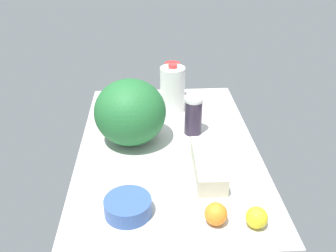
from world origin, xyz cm
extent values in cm
cube|color=silver|center=(0.00, 0.00, 1.50)|extent=(120.00, 76.00, 3.00)
cylinder|color=#32273B|center=(10.86, -11.99, 11.03)|extent=(7.90, 7.90, 16.06)
cylinder|color=silver|center=(10.86, -11.99, 19.76)|extent=(8.14, 8.14, 1.40)
cylinder|color=#355698|center=(-40.90, 15.72, 5.88)|extent=(15.95, 15.95, 5.76)
ellipsoid|color=#236831|center=(5.54, 15.82, 17.17)|extent=(30.64, 30.64, 28.34)
cylinder|color=white|center=(35.01, -4.31, 14.28)|extent=(12.32, 12.32, 22.55)
cylinder|color=red|center=(35.01, -4.31, 26.45)|extent=(4.31, 4.31, 1.80)
cube|color=beige|center=(-19.66, -14.31, 6.60)|extent=(30.84, 11.31, 7.20)
cylinder|color=beige|center=(49.20, -5.08, 12.20)|extent=(7.79, 7.79, 18.40)
cylinder|color=red|center=(49.20, -5.08, 22.10)|extent=(8.02, 8.02, 1.40)
sphere|color=orange|center=(-47.02, -12.71, 6.76)|extent=(7.52, 7.52, 7.52)
sphere|color=#64AA3E|center=(53.45, 14.82, 5.65)|extent=(5.30, 5.30, 5.30)
sphere|color=yellow|center=(-49.17, -25.45, 6.56)|extent=(7.12, 7.12, 7.12)
camera|label=1|loc=(-136.38, 7.86, 90.64)|focal=40.00mm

